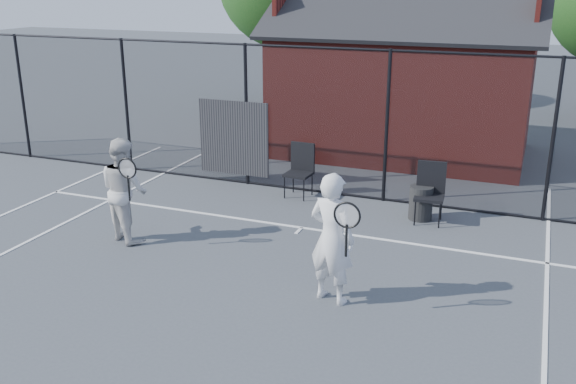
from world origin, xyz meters
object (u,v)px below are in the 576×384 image
at_px(chair_left, 298,172).
at_px(chair_right, 429,195).
at_px(player_back, 124,189).
at_px(player_front, 332,238).
at_px(waste_bin, 421,203).
at_px(clubhouse, 404,89).

bearing_deg(chair_left, chair_right, -7.08).
bearing_deg(chair_left, player_back, -118.22).
relative_size(player_back, chair_right, 1.64).
height_order(player_front, waste_bin, player_front).
bearing_deg(chair_left, clubhouse, 78.42).
relative_size(clubhouse, player_front, 3.52).
distance_m(chair_right, waste_bin, 0.31).
height_order(chair_left, waste_bin, chair_left).
distance_m(chair_left, chair_right, 2.76).
distance_m(player_back, waste_bin, 5.31).
distance_m(clubhouse, waste_bin, 5.12).
height_order(chair_left, chair_right, chair_right).
xyz_separation_m(player_back, chair_right, (4.65, 2.65, -0.35)).
relative_size(clubhouse, player_back, 3.67).
relative_size(chair_left, chair_right, 0.98).
xyz_separation_m(player_front, waste_bin, (0.57, 3.61, -0.61)).
relative_size(player_front, chair_right, 1.71).
bearing_deg(player_back, clubhouse, 67.63).
relative_size(chair_left, waste_bin, 1.68).
xyz_separation_m(player_front, chair_right, (0.73, 3.47, -0.39)).
bearing_deg(chair_right, waste_bin, 135.23).
distance_m(player_front, chair_left, 4.46).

